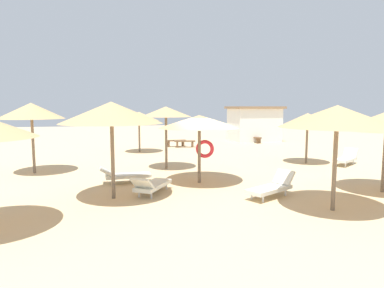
{
  "coord_description": "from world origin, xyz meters",
  "views": [
    {
      "loc": [
        -3.35,
        -11.65,
        2.9
      ],
      "look_at": [
        0.0,
        3.0,
        1.2
      ],
      "focal_mm": 30.65,
      "sensor_mm": 36.0,
      "label": 1
    }
  ],
  "objects_px": {
    "parasol_7": "(31,111)",
    "lounger_4": "(272,187)",
    "lounger_0": "(346,158)",
    "lounger_1": "(151,185)",
    "parasol_4": "(337,117)",
    "beach_cabana": "(254,123)",
    "parasol_5": "(139,116)",
    "bench_2": "(185,143)",
    "bench_1": "(255,138)",
    "parasol_3": "(111,113)",
    "lounger_3": "(125,175)",
    "bench_0": "(176,142)",
    "parasol_0": "(308,119)",
    "parasol_8": "(166,112)",
    "parasol_1": "(199,122)"
  },
  "relations": [
    {
      "from": "parasol_7",
      "to": "parasol_8",
      "type": "relative_size",
      "value": 1.05
    },
    {
      "from": "parasol_7",
      "to": "bench_2",
      "type": "bearing_deg",
      "value": 42.17
    },
    {
      "from": "lounger_3",
      "to": "lounger_4",
      "type": "height_order",
      "value": "lounger_4"
    },
    {
      "from": "parasol_8",
      "to": "lounger_0",
      "type": "distance_m",
      "value": 9.34
    },
    {
      "from": "parasol_0",
      "to": "parasol_8",
      "type": "distance_m",
      "value": 7.32
    },
    {
      "from": "parasol_3",
      "to": "parasol_5",
      "type": "distance_m",
      "value": 10.87
    },
    {
      "from": "parasol_3",
      "to": "bench_1",
      "type": "distance_m",
      "value": 18.24
    },
    {
      "from": "parasol_7",
      "to": "lounger_4",
      "type": "xyz_separation_m",
      "value": [
        8.46,
        -5.92,
        -2.4
      ]
    },
    {
      "from": "bench_0",
      "to": "beach_cabana",
      "type": "xyz_separation_m",
      "value": [
        7.3,
        2.66,
        1.15
      ]
    },
    {
      "from": "parasol_7",
      "to": "lounger_0",
      "type": "distance_m",
      "value": 15.08
    },
    {
      "from": "parasol_1",
      "to": "lounger_0",
      "type": "bearing_deg",
      "value": 14.67
    },
    {
      "from": "parasol_8",
      "to": "lounger_3",
      "type": "relative_size",
      "value": 1.5
    },
    {
      "from": "parasol_4",
      "to": "lounger_4",
      "type": "relative_size",
      "value": 1.62
    },
    {
      "from": "bench_0",
      "to": "bench_1",
      "type": "xyz_separation_m",
      "value": [
        6.79,
        1.14,
        0.0
      ]
    },
    {
      "from": "parasol_1",
      "to": "bench_1",
      "type": "relative_size",
      "value": 2.04
    },
    {
      "from": "parasol_5",
      "to": "bench_0",
      "type": "xyz_separation_m",
      "value": [
        2.8,
        2.37,
        -1.96
      ]
    },
    {
      "from": "lounger_4",
      "to": "bench_0",
      "type": "relative_size",
      "value": 1.27
    },
    {
      "from": "parasol_4",
      "to": "parasol_7",
      "type": "height_order",
      "value": "parasol_7"
    },
    {
      "from": "lounger_0",
      "to": "lounger_1",
      "type": "distance_m",
      "value": 10.72
    },
    {
      "from": "parasol_1",
      "to": "lounger_1",
      "type": "height_order",
      "value": "parasol_1"
    },
    {
      "from": "parasol_8",
      "to": "bench_2",
      "type": "distance_m",
      "value": 8.58
    },
    {
      "from": "bench_2",
      "to": "lounger_3",
      "type": "bearing_deg",
      "value": -113.33
    },
    {
      "from": "lounger_1",
      "to": "lounger_3",
      "type": "relative_size",
      "value": 1.0
    },
    {
      "from": "parasol_1",
      "to": "parasol_5",
      "type": "relative_size",
      "value": 1.2
    },
    {
      "from": "parasol_7",
      "to": "parasol_8",
      "type": "xyz_separation_m",
      "value": [
        5.84,
        -0.3,
        -0.06
      ]
    },
    {
      "from": "parasol_0",
      "to": "lounger_1",
      "type": "distance_m",
      "value": 9.72
    },
    {
      "from": "lounger_1",
      "to": "bench_1",
      "type": "bearing_deg",
      "value": 54.85
    },
    {
      "from": "parasol_5",
      "to": "bench_1",
      "type": "xyz_separation_m",
      "value": [
        9.58,
        3.51,
        -1.96
      ]
    },
    {
      "from": "lounger_0",
      "to": "beach_cabana",
      "type": "distance_m",
      "value": 12.18
    },
    {
      "from": "parasol_1",
      "to": "parasol_8",
      "type": "height_order",
      "value": "parasol_8"
    },
    {
      "from": "bench_1",
      "to": "lounger_4",
      "type": "bearing_deg",
      "value": -111.93
    },
    {
      "from": "lounger_1",
      "to": "bench_0",
      "type": "bearing_deg",
      "value": 76.46
    },
    {
      "from": "parasol_3",
      "to": "beach_cabana",
      "type": "relative_size",
      "value": 0.76
    },
    {
      "from": "bench_1",
      "to": "lounger_3",
      "type": "bearing_deg",
      "value": -131.39
    },
    {
      "from": "parasol_1",
      "to": "parasol_7",
      "type": "relative_size",
      "value": 1.01
    },
    {
      "from": "lounger_1",
      "to": "bench_0",
      "type": "distance_m",
      "value": 13.29
    },
    {
      "from": "lounger_3",
      "to": "lounger_0",
      "type": "bearing_deg",
      "value": 8.22
    },
    {
      "from": "parasol_3",
      "to": "lounger_3",
      "type": "bearing_deg",
      "value": 79.21
    },
    {
      "from": "parasol_3",
      "to": "bench_1",
      "type": "xyz_separation_m",
      "value": [
        11.13,
        14.26,
        -2.38
      ]
    },
    {
      "from": "parasol_5",
      "to": "bench_2",
      "type": "xyz_separation_m",
      "value": [
        3.36,
        1.79,
        -1.96
      ]
    },
    {
      "from": "parasol_8",
      "to": "parasol_4",
      "type": "bearing_deg",
      "value": -63.35
    },
    {
      "from": "parasol_4",
      "to": "beach_cabana",
      "type": "height_order",
      "value": "same"
    },
    {
      "from": "parasol_1",
      "to": "bench_0",
      "type": "height_order",
      "value": "parasol_1"
    },
    {
      "from": "parasol_3",
      "to": "lounger_1",
      "type": "relative_size",
      "value": 1.65
    },
    {
      "from": "lounger_4",
      "to": "bench_2",
      "type": "xyz_separation_m",
      "value": [
        -0.1,
        13.49,
        0.02
      ]
    },
    {
      "from": "lounger_1",
      "to": "bench_1",
      "type": "height_order",
      "value": "lounger_1"
    },
    {
      "from": "bench_2",
      "to": "beach_cabana",
      "type": "xyz_separation_m",
      "value": [
        6.74,
        3.25,
        1.15
      ]
    },
    {
      "from": "parasol_5",
      "to": "parasol_7",
      "type": "distance_m",
      "value": 7.66
    },
    {
      "from": "bench_1",
      "to": "beach_cabana",
      "type": "bearing_deg",
      "value": 71.28
    },
    {
      "from": "parasol_3",
      "to": "lounger_4",
      "type": "distance_m",
      "value": 5.63
    }
  ]
}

